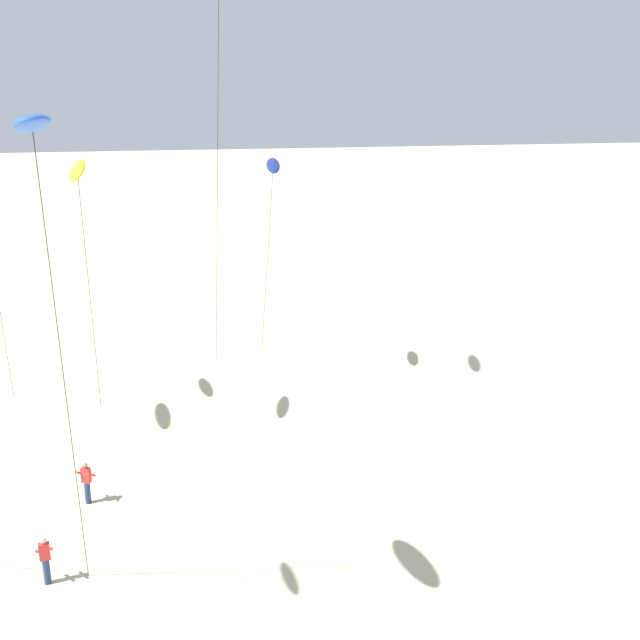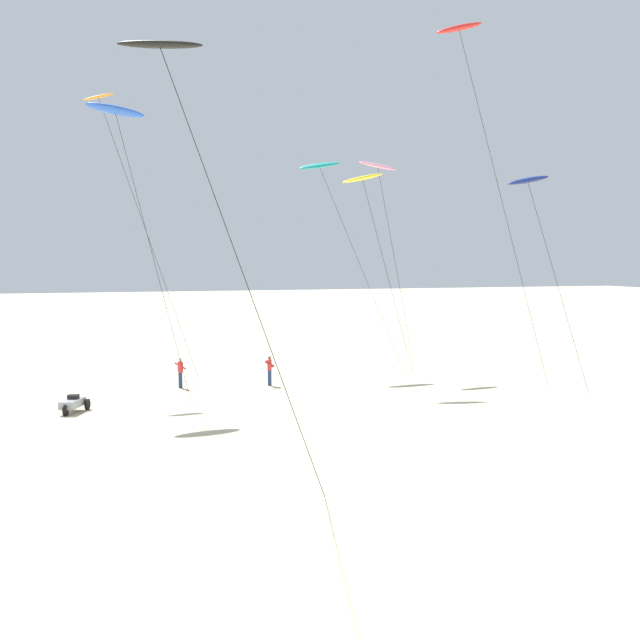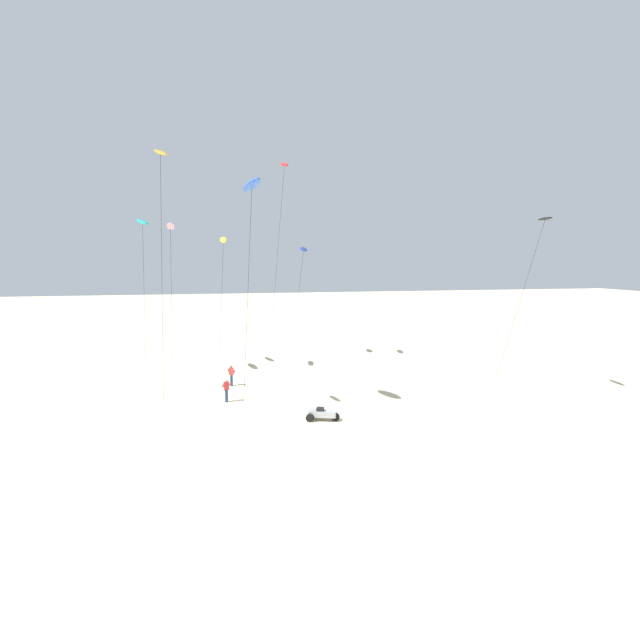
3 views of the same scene
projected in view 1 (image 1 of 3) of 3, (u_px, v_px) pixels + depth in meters
The scene contains 5 objects.
kite_yellow at pixel (78, 174), 32.62m from camera, with size 0.71×4.76×12.09m.
kite_navy at pixel (273, 167), 39.25m from camera, with size 0.86×5.38×11.34m.
kite_blue at pixel (32, 127), 18.90m from camera, with size 1.28×5.11×15.03m.
kite_flyer_nearest at pixel (87, 482), 30.68m from camera, with size 0.68×0.67×1.67m.
kite_flyer_middle at pixel (45, 559), 26.01m from camera, with size 0.62×0.60×1.67m.
Camera 1 is at (-0.88, -15.96, 16.14)m, focal length 46.28 mm.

